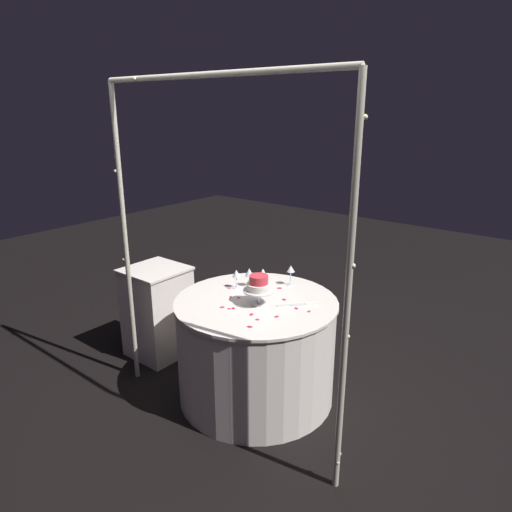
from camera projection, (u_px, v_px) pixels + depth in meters
name	position (u px, v px, depth m)	size (l,w,h in m)	color
ground_plane	(256.00, 394.00, 3.52)	(12.00, 12.00, 0.00)	black
decorative_arch	(214.00, 218.00, 2.77)	(1.89, 0.06, 2.29)	#B7B29E
main_table	(256.00, 349.00, 3.40)	(1.18, 1.18, 0.78)	silver
side_table	(158.00, 312.00, 4.00)	(0.48, 0.48, 0.80)	silver
tiered_cake	(259.00, 286.00, 3.18)	(0.22, 0.22, 0.21)	silver
wine_glass_0	(249.00, 273.00, 3.52)	(0.06, 0.06, 0.14)	silver
wine_glass_1	(263.00, 273.00, 3.46)	(0.07, 0.07, 0.16)	silver
wine_glass_2	(291.00, 270.00, 3.54)	(0.06, 0.06, 0.16)	silver
wine_glass_3	(236.00, 274.00, 3.48)	(0.06, 0.06, 0.15)	silver
cake_knife	(300.00, 304.00, 3.21)	(0.22, 0.23, 0.01)	silver
rose_petal_0	(284.00, 300.00, 3.30)	(0.04, 0.03, 0.00)	#C61951
rose_petal_1	(309.00, 311.00, 3.10)	(0.03, 0.02, 0.00)	#C61951
rose_petal_2	(290.00, 305.00, 3.20)	(0.04, 0.03, 0.00)	#C61951
rose_petal_3	(258.00, 296.00, 3.35)	(0.03, 0.02, 0.00)	#C61951
rose_petal_4	(233.00, 308.00, 3.15)	(0.03, 0.02, 0.00)	#C61951
rose_petal_5	(277.00, 317.00, 3.03)	(0.03, 0.02, 0.00)	#C61951
rose_petal_6	(279.00, 288.00, 3.50)	(0.04, 0.03, 0.00)	#C61951
rose_petal_7	(231.00, 297.00, 3.34)	(0.03, 0.02, 0.00)	#C61951
rose_petal_8	(222.00, 307.00, 3.17)	(0.04, 0.03, 0.00)	#C61951
rose_petal_9	(227.00, 285.00, 3.56)	(0.03, 0.02, 0.00)	#C61951
rose_petal_10	(250.00, 327.00, 2.89)	(0.04, 0.03, 0.00)	#C61951
rose_petal_11	(296.00, 308.00, 3.15)	(0.03, 0.02, 0.00)	#C61951
rose_petal_12	(257.00, 319.00, 2.98)	(0.03, 0.02, 0.00)	#C61951
rose_petal_13	(265.00, 293.00, 3.42)	(0.02, 0.02, 0.00)	#C61951
rose_petal_14	(229.00, 309.00, 3.15)	(0.03, 0.02, 0.00)	#C61951
rose_petal_15	(270.00, 289.00, 3.48)	(0.04, 0.02, 0.00)	#C61951
rose_petal_16	(239.00, 298.00, 3.33)	(0.03, 0.02, 0.00)	#C61951
rose_petal_17	(251.00, 314.00, 3.06)	(0.04, 0.03, 0.00)	#C61951
rose_petal_18	(230.00, 288.00, 3.50)	(0.02, 0.02, 0.00)	#C61951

